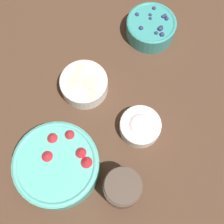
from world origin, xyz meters
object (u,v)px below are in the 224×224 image
at_px(bowl_bananas, 84,84).
at_px(bowl_cream, 140,126).
at_px(bowl_blueberries, 151,27).
at_px(jar_chocolate, 122,188).
at_px(bowl_strawberries, 57,164).

xyz_separation_m(bowl_bananas, bowl_cream, (-0.01, 0.20, -0.00)).
bearing_deg(bowl_blueberries, jar_chocolate, 29.54).
bearing_deg(bowl_cream, bowl_bananas, -87.93).
xyz_separation_m(bowl_blueberries, bowl_bananas, (0.28, -0.03, -0.00)).
height_order(bowl_bananas, jar_chocolate, jar_chocolate).
distance_m(bowl_strawberries, bowl_blueberries, 0.50).
xyz_separation_m(bowl_blueberries, bowl_cream, (0.27, 0.17, -0.01)).
distance_m(bowl_bananas, jar_chocolate, 0.31).
distance_m(bowl_blueberries, bowl_bananas, 0.28).
xyz_separation_m(bowl_blueberries, jar_chocolate, (0.43, 0.24, 0.01)).
relative_size(bowl_blueberries, bowl_bananas, 1.11).
bearing_deg(jar_chocolate, bowl_bananas, -119.86).
height_order(bowl_strawberries, bowl_cream, bowl_strawberries).
xyz_separation_m(bowl_cream, jar_chocolate, (0.16, 0.07, 0.02)).
xyz_separation_m(bowl_strawberries, jar_chocolate, (-0.06, 0.17, 0.01)).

